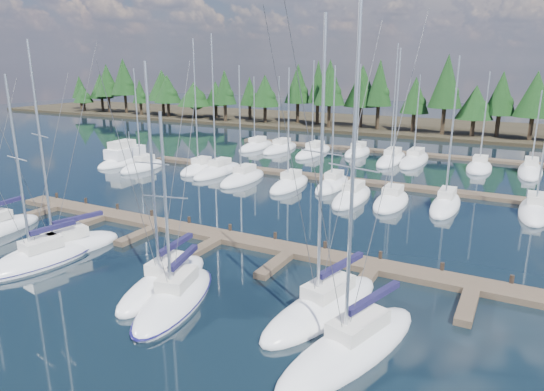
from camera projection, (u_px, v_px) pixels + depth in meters
The scene contains 13 objects.
ground at pixel (291, 201), 47.54m from camera, with size 260.00×260.00×0.00m, color black.
far_shore at pixel (419, 127), 98.53m from camera, with size 220.00×30.00×0.60m, color #2C2518.
main_dock at pixel (219, 239), 36.73m from camera, with size 44.00×6.13×0.90m.
back_docks at pixel (355, 163), 64.16m from camera, with size 50.00×21.80×0.40m.
front_sailboat_1 at pixel (38, 260), 32.67m from camera, with size 4.48×8.36×13.30m.
front_sailboat_2 at pixel (61, 249), 34.63m from camera, with size 5.27×9.27×15.39m.
front_sailboat_3 at pixel (164, 282), 29.38m from camera, with size 3.39×8.73×14.06m.
front_sailboat_4 at pixel (175, 299), 27.32m from camera, with size 4.94×9.11×11.62m.
front_sailboat_5 at pixel (323, 307), 26.40m from camera, with size 5.00×10.14×16.18m.
front_sailboat_6 at pixel (352, 347), 22.71m from camera, with size 5.56×10.44×16.31m.
back_sailboat_rows at pixel (342, 169), 60.59m from camera, with size 46.75×32.13×17.04m.
motor_yacht_left at pixel (126, 159), 65.33m from camera, with size 3.83×10.12×4.99m.
tree_line at pixel (402, 93), 89.06m from camera, with size 183.96×11.61×13.90m.
Camera 1 is at (19.77, -11.21, 13.22)m, focal length 32.00 mm.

